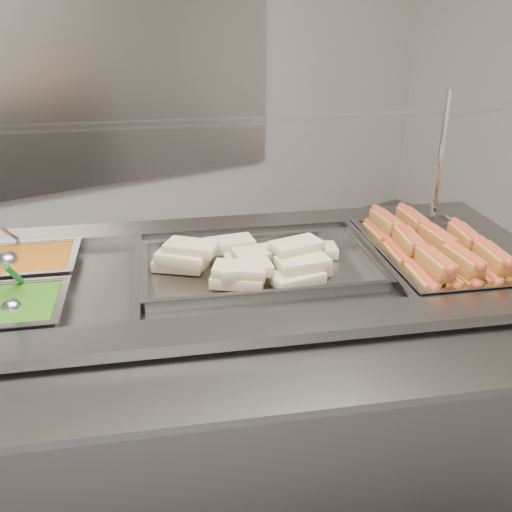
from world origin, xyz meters
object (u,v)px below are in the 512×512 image
pan_hotdogs (433,261)px  pan_wraps (259,271)px  serving_spoon (12,302)px  steam_counter (241,387)px  ladle (8,260)px  sneeze_guard (228,127)px

pan_hotdogs → pan_wraps: size_ratio=0.82×
pan_hotdogs → serving_spoon: 1.29m
steam_counter → ladle: bearing=146.8°
steam_counter → pan_wraps: pan_wraps is taller
pan_hotdogs → ladle: bearing=151.9°
sneeze_guard → ladle: 0.80m
steam_counter → sneeze_guard: 0.87m
sneeze_guard → ladle: bearing=164.9°
sneeze_guard → pan_hotdogs: sneeze_guard is taller
steam_counter → pan_wraps: (0.06, -0.02, 0.44)m
ladle → serving_spoon: bearing=-98.4°
pan_wraps → steam_counter: bearing=157.6°
steam_counter → sneeze_guard: (0.09, 0.21, 0.84)m
pan_wraps → ladle: bearing=147.6°
serving_spoon → ladle: bearing=81.6°
sneeze_guard → pan_wraps: sneeze_guard is taller
sneeze_guard → ladle: sneeze_guard is taller
ladle → pan_wraps: bearing=-32.4°
pan_hotdogs → serving_spoon: serving_spoon is taller
sneeze_guard → pan_wraps: (-0.03, -0.23, -0.40)m
sneeze_guard → ladle: (-0.69, 0.19, -0.37)m
pan_hotdogs → pan_wraps: 0.58m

